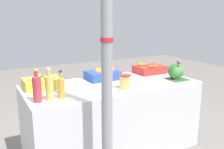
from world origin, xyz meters
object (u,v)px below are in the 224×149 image
object	(u,v)px
sparrow_bird	(178,62)
pickle_jar	(125,82)
juice_bottle_golden	(49,86)
support_pole	(107,55)
apple_crate	(42,82)
juice_bottle_ruby	(37,88)
juice_bottle_amber	(61,87)
broccoli_pile	(176,72)
carrot_crate	(150,69)
orange_crate	(103,74)

from	to	relation	value
sparrow_bird	pickle_jar	bearing A→B (deg)	111.83
juice_bottle_golden	support_pole	bearing A→B (deg)	-53.03
support_pole	apple_crate	size ratio (longest dim) A/B	6.55
juice_bottle_ruby	juice_bottle_amber	xyz separation A→B (m)	(0.20, 0.00, -0.02)
broccoli_pile	juice_bottle_ruby	distance (m)	1.52
carrot_crate	juice_bottle_ruby	size ratio (longest dim) A/B	1.29
broccoli_pile	pickle_jar	distance (m)	0.69
support_pole	juice_bottle_ruby	world-z (taller)	support_pole
apple_crate	sparrow_bird	size ratio (longest dim) A/B	2.71
juice_bottle_amber	apple_crate	bearing A→B (deg)	99.77
support_pole	juice_bottle_golden	bearing A→B (deg)	126.97
juice_bottle_amber	pickle_jar	bearing A→B (deg)	-1.16
apple_crate	pickle_jar	world-z (taller)	pickle_jar
juice_bottle_ruby	apple_crate	bearing A→B (deg)	72.38
orange_crate	carrot_crate	bearing A→B (deg)	-0.12
broccoli_pile	pickle_jar	size ratio (longest dim) A/B	1.60
sparrow_bird	apple_crate	bearing A→B (deg)	94.10
juice_bottle_amber	pickle_jar	world-z (taller)	juice_bottle_amber
pickle_jar	broccoli_pile	bearing A→B (deg)	2.12
juice_bottle_ruby	juice_bottle_golden	world-z (taller)	juice_bottle_ruby
apple_crate	sparrow_bird	distance (m)	1.48
orange_crate	pickle_jar	size ratio (longest dim) A/B	2.59
pickle_jar	carrot_crate	bearing A→B (deg)	34.43
orange_crate	broccoli_pile	world-z (taller)	broccoli_pile
support_pole	orange_crate	xyz separation A→B (m)	(0.39, 0.84, -0.36)
juice_bottle_amber	orange_crate	bearing A→B (deg)	34.31
juice_bottle_amber	sparrow_bird	distance (m)	1.34
juice_bottle_golden	pickle_jar	world-z (taller)	juice_bottle_golden
juice_bottle_amber	juice_bottle_ruby	bearing A→B (deg)	180.00
apple_crate	juice_bottle_ruby	world-z (taller)	juice_bottle_ruby
apple_crate	carrot_crate	bearing A→B (deg)	-0.07
orange_crate	sparrow_bird	bearing A→B (deg)	-29.27
orange_crate	sparrow_bird	distance (m)	0.85
juice_bottle_ruby	juice_bottle_amber	world-z (taller)	juice_bottle_ruby
support_pole	carrot_crate	distance (m)	1.39
orange_crate	pickle_jar	xyz separation A→B (m)	(0.03, -0.43, 0.01)
apple_crate	orange_crate	xyz separation A→B (m)	(0.68, -0.00, 0.00)
carrot_crate	juice_bottle_ruby	xyz separation A→B (m)	(-1.46, -0.41, 0.07)
carrot_crate	juice_bottle_amber	distance (m)	1.33
support_pole	carrot_crate	size ratio (longest dim) A/B	6.55
pickle_jar	juice_bottle_amber	bearing A→B (deg)	178.84
juice_bottle_golden	broccoli_pile	bearing A→B (deg)	0.51
juice_bottle_ruby	juice_bottle_golden	bearing A→B (deg)	-0.00
support_pole	apple_crate	xyz separation A→B (m)	(-0.29, 0.84, -0.36)
support_pole	broccoli_pile	xyz separation A→B (m)	(1.10, 0.44, -0.33)
broccoli_pile	juice_bottle_amber	bearing A→B (deg)	-179.46
support_pole	orange_crate	world-z (taller)	support_pole
pickle_jar	sparrow_bird	bearing A→B (deg)	1.53
support_pole	broccoli_pile	size ratio (longest dim) A/B	10.57
juice_bottle_golden	apple_crate	bearing A→B (deg)	85.82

